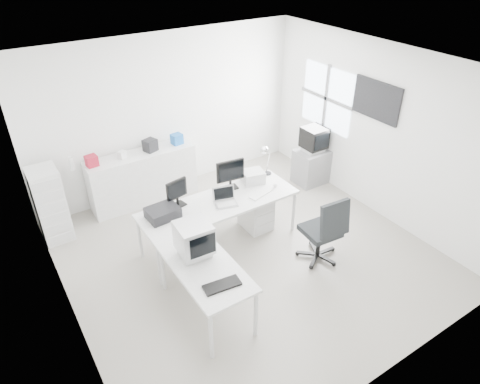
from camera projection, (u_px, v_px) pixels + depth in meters
floor at (247, 254)px, 6.45m from camera, size 5.00×5.00×0.01m
ceiling at (249, 69)px, 4.96m from camera, size 5.00×5.00×0.01m
back_wall at (169, 114)px, 7.49m from camera, size 5.00×0.02×2.80m
left_wall at (54, 236)px, 4.56m from camera, size 0.02×5.00×2.80m
right_wall at (377, 132)px, 6.86m from camera, size 0.02×5.00×2.80m
window at (326, 98)px, 7.60m from camera, size 0.02×1.20×1.10m
wall_picture at (376, 100)px, 6.65m from camera, size 0.04×0.90×0.60m
main_desk at (220, 223)px, 6.49m from camera, size 2.40×0.80×0.75m
side_desk at (206, 289)px, 5.32m from camera, size 0.70×1.40×0.75m
drawer_pedestal at (256, 211)px, 6.89m from camera, size 0.40×0.50×0.60m
inkjet_printer at (163, 213)px, 5.93m from camera, size 0.45×0.36×0.15m
lcd_monitor_small at (177, 194)px, 6.10m from camera, size 0.36×0.25×0.42m
lcd_monitor_large at (230, 175)px, 6.51m from camera, size 0.47×0.24×0.46m
laptop at (226, 197)px, 6.18m from camera, size 0.45×0.46×0.25m
white_keyboard at (261, 194)px, 6.48m from camera, size 0.45×0.24×0.02m
white_mouse at (275, 185)px, 6.64m from camera, size 0.06×0.06×0.06m
laser_printer at (253, 177)px, 6.74m from camera, size 0.39×0.35×0.19m
desk_lamp at (268, 160)px, 6.87m from camera, size 0.20×0.20×0.52m
crt_monitor at (194, 240)px, 5.17m from camera, size 0.43×0.43×0.47m
black_keyboard at (222, 285)px, 4.83m from camera, size 0.45×0.22×0.03m
office_chair at (321, 228)px, 6.10m from camera, size 0.68×0.68×1.09m
tv_cabinet at (311, 166)px, 8.11m from camera, size 0.60×0.49×0.65m
crt_tv at (314, 140)px, 7.82m from camera, size 0.50×0.48×0.45m
sideboard at (143, 177)px, 7.47m from camera, size 1.87×0.47×0.93m
clutter_box_a at (92, 161)px, 6.81m from camera, size 0.19×0.18×0.18m
clutter_box_b at (122, 155)px, 7.06m from camera, size 0.15×0.14×0.12m
clutter_box_c at (150, 145)px, 7.26m from camera, size 0.26×0.24×0.20m
clutter_box_d at (177, 139)px, 7.50m from camera, size 0.20×0.18×0.18m
clutter_bottle at (71, 164)px, 6.69m from camera, size 0.07×0.07×0.22m
filing_cabinet at (50, 205)px, 6.50m from camera, size 0.42×0.50×1.20m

